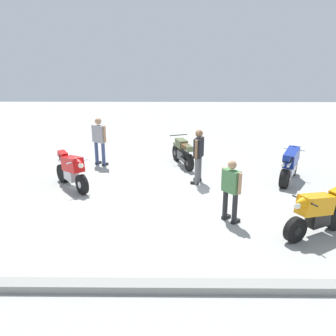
{
  "coord_description": "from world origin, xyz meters",
  "views": [
    {
      "loc": [
        -0.34,
        10.3,
        4.19
      ],
      "look_at": [
        -0.23,
        -0.26,
        0.75
      ],
      "focal_mm": 39.51,
      "sensor_mm": 36.0,
      "label": 1
    }
  ],
  "objects_px": {
    "person_in_green_shirt": "(231,188)",
    "motorcycle_blue_sportbike": "(290,164)",
    "motorcycle_orange_sportbike": "(317,212)",
    "motorcycle_red_sportbike": "(72,170)",
    "person_in_black_shirt": "(198,153)",
    "person_in_gray_shirt": "(99,138)",
    "motorcycle_olive_vintage": "(183,153)"
  },
  "relations": [
    {
      "from": "motorcycle_red_sportbike",
      "to": "person_in_black_shirt",
      "type": "bearing_deg",
      "value": 57.86
    },
    {
      "from": "motorcycle_orange_sportbike",
      "to": "person_in_gray_shirt",
      "type": "distance_m",
      "value": 8.11
    },
    {
      "from": "person_in_black_shirt",
      "to": "person_in_gray_shirt",
      "type": "xyz_separation_m",
      "value": [
        3.52,
        -1.88,
        0.02
      ]
    },
    {
      "from": "motorcycle_blue_sportbike",
      "to": "motorcycle_olive_vintage",
      "type": "distance_m",
      "value": 3.85
    },
    {
      "from": "person_in_green_shirt",
      "to": "motorcycle_blue_sportbike",
      "type": "bearing_deg",
      "value": 11.8
    },
    {
      "from": "person_in_gray_shirt",
      "to": "motorcycle_olive_vintage",
      "type": "bearing_deg",
      "value": -56.22
    },
    {
      "from": "person_in_black_shirt",
      "to": "person_in_gray_shirt",
      "type": "height_order",
      "value": "person_in_gray_shirt"
    },
    {
      "from": "person_in_green_shirt",
      "to": "motorcycle_red_sportbike",
      "type": "bearing_deg",
      "value": 113.31
    },
    {
      "from": "motorcycle_orange_sportbike",
      "to": "person_in_green_shirt",
      "type": "distance_m",
      "value": 2.05
    },
    {
      "from": "person_in_green_shirt",
      "to": "person_in_gray_shirt",
      "type": "distance_m",
      "value": 6.26
    },
    {
      "from": "motorcycle_orange_sportbike",
      "to": "person_in_green_shirt",
      "type": "relative_size",
      "value": 1.11
    },
    {
      "from": "motorcycle_red_sportbike",
      "to": "person_in_green_shirt",
      "type": "relative_size",
      "value": 1.01
    },
    {
      "from": "motorcycle_red_sportbike",
      "to": "person_in_black_shirt",
      "type": "xyz_separation_m",
      "value": [
        -3.96,
        -0.48,
        0.42
      ]
    },
    {
      "from": "person_in_black_shirt",
      "to": "person_in_gray_shirt",
      "type": "bearing_deg",
      "value": -8.71
    },
    {
      "from": "motorcycle_olive_vintage",
      "to": "person_in_gray_shirt",
      "type": "xyz_separation_m",
      "value": [
        3.08,
        0.0,
        0.55
      ]
    },
    {
      "from": "motorcycle_orange_sportbike",
      "to": "motorcycle_blue_sportbike",
      "type": "height_order",
      "value": "same"
    },
    {
      "from": "motorcycle_red_sportbike",
      "to": "person_in_gray_shirt",
      "type": "relative_size",
      "value": 0.92
    },
    {
      "from": "motorcycle_olive_vintage",
      "to": "person_in_gray_shirt",
      "type": "bearing_deg",
      "value": 71.58
    },
    {
      "from": "motorcycle_blue_sportbike",
      "to": "person_in_black_shirt",
      "type": "relative_size",
      "value": 1.02
    },
    {
      "from": "motorcycle_red_sportbike",
      "to": "person_in_gray_shirt",
      "type": "height_order",
      "value": "person_in_gray_shirt"
    },
    {
      "from": "motorcycle_red_sportbike",
      "to": "person_in_green_shirt",
      "type": "distance_m",
      "value": 5.14
    },
    {
      "from": "motorcycle_orange_sportbike",
      "to": "motorcycle_blue_sportbike",
      "type": "xyz_separation_m",
      "value": [
        -0.51,
        -3.72,
        0.0
      ]
    },
    {
      "from": "motorcycle_red_sportbike",
      "to": "person_in_green_shirt",
      "type": "height_order",
      "value": "person_in_green_shirt"
    },
    {
      "from": "motorcycle_red_sportbike",
      "to": "motorcycle_olive_vintage",
      "type": "bearing_deg",
      "value": 84.87
    },
    {
      "from": "motorcycle_blue_sportbike",
      "to": "motorcycle_olive_vintage",
      "type": "height_order",
      "value": "motorcycle_blue_sportbike"
    },
    {
      "from": "motorcycle_orange_sportbike",
      "to": "motorcycle_red_sportbike",
      "type": "bearing_deg",
      "value": -54.63
    },
    {
      "from": "motorcycle_orange_sportbike",
      "to": "motorcycle_blue_sportbike",
      "type": "bearing_deg",
      "value": -127.15
    },
    {
      "from": "person_in_green_shirt",
      "to": "person_in_black_shirt",
      "type": "height_order",
      "value": "person_in_black_shirt"
    },
    {
      "from": "motorcycle_blue_sportbike",
      "to": "person_in_black_shirt",
      "type": "distance_m",
      "value": 3.05
    },
    {
      "from": "motorcycle_orange_sportbike",
      "to": "motorcycle_red_sportbike",
      "type": "xyz_separation_m",
      "value": [
        6.46,
        -3.05,
        0.0
      ]
    },
    {
      "from": "motorcycle_blue_sportbike",
      "to": "motorcycle_olive_vintage",
      "type": "relative_size",
      "value": 0.95
    },
    {
      "from": "motorcycle_red_sportbike",
      "to": "person_in_green_shirt",
      "type": "xyz_separation_m",
      "value": [
        -4.57,
        2.34,
        0.31
      ]
    }
  ]
}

